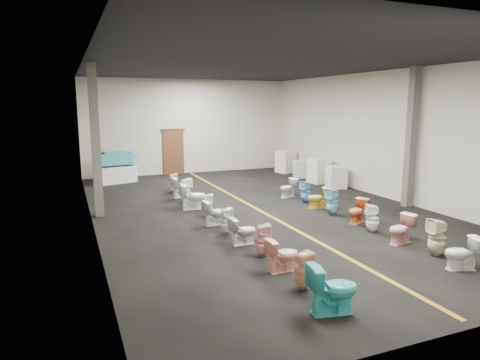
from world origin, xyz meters
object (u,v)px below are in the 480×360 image
(toilet_right_3, at_px, (401,229))
(toilet_right_8, at_px, (306,192))
(toilet_left_6, at_px, (215,213))
(toilet_left_10, at_px, (182,187))
(appliance_crate_a, at_px, (336,177))
(appliance_crate_c, at_px, (302,169))
(toilet_left_7, at_px, (207,205))
(toilet_left_9, at_px, (185,191))
(display_table, at_px, (116,175))
(toilet_left_5, at_px, (226,221))
(toilet_left_11, at_px, (173,183))
(toilet_left_2, at_px, (282,255))
(toilet_right_6, at_px, (332,202))
(toilet_right_9, at_px, (288,188))
(toilet_right_5, at_px, (358,211))
(appliance_crate_d, at_px, (286,162))
(toilet_right_1, at_px, (462,253))
(toilet_right_7, at_px, (318,198))
(toilet_right_2, at_px, (437,237))
(toilet_right_4, at_px, (373,218))
(toilet_left_1, at_px, (303,271))
(appliance_crate_b, at_px, (319,171))
(toilet_left_8, at_px, (193,196))
(toilet_left_3, at_px, (262,240))
(bathtub, at_px, (115,158))
(toilet_left_0, at_px, (333,289))
(toilet_left_4, at_px, (243,231))

(toilet_right_3, bearing_deg, toilet_right_8, 166.60)
(toilet_left_6, xyz_separation_m, toilet_left_10, (0.05, 3.87, 0.02))
(appliance_crate_a, distance_m, appliance_crate_c, 2.72)
(toilet_left_7, distance_m, toilet_left_9, 2.00)
(display_table, height_order, toilet_left_5, display_table)
(toilet_left_11, xyz_separation_m, toilet_right_8, (3.81, -3.36, 0.01))
(toilet_left_2, xyz_separation_m, toilet_left_6, (-0.16, 3.70, 0.00))
(toilet_right_6, bearing_deg, toilet_right_9, 169.47)
(toilet_left_11, height_order, toilet_right_5, toilet_left_11)
(appliance_crate_d, bearing_deg, toilet_right_5, -105.42)
(toilet_left_5, height_order, toilet_right_9, toilet_left_5)
(toilet_left_5, xyz_separation_m, toilet_left_10, (0.06, 4.77, 0.03))
(toilet_left_6, xyz_separation_m, toilet_right_1, (3.57, -5.00, -0.00))
(appliance_crate_d, relative_size, toilet_right_6, 1.30)
(appliance_crate_d, relative_size, toilet_left_9, 1.27)
(toilet_right_3, xyz_separation_m, toilet_right_7, (0.08, 3.81, -0.02))
(toilet_left_10, bearing_deg, toilet_right_2, -160.20)
(toilet_left_9, relative_size, toilet_right_5, 1.22)
(toilet_right_3, height_order, toilet_right_5, toilet_right_3)
(toilet_right_3, xyz_separation_m, toilet_right_4, (-0.03, 1.00, 0.02))
(toilet_left_5, height_order, toilet_right_7, toilet_left_5)
(toilet_left_1, distance_m, toilet_right_7, 6.31)
(appliance_crate_b, relative_size, toilet_right_1, 1.51)
(toilet_left_8, bearing_deg, appliance_crate_c, -54.39)
(display_table, relative_size, appliance_crate_d, 1.48)
(appliance_crate_c, distance_m, toilet_left_3, 10.62)
(appliance_crate_c, relative_size, toilet_left_1, 1.09)
(bathtub, bearing_deg, display_table, 80.16)
(toilet_right_4, bearing_deg, toilet_left_1, -31.62)
(toilet_left_2, height_order, toilet_left_6, toilet_left_6)
(toilet_right_1, relative_size, toilet_right_5, 1.00)
(bathtub, height_order, toilet_left_6, bathtub)
(display_table, relative_size, toilet_left_0, 1.91)
(toilet_left_6, xyz_separation_m, toilet_left_8, (-0.05, 2.02, 0.06))
(toilet_left_4, height_order, toilet_left_5, toilet_left_5)
(bathtub, xyz_separation_m, toilet_right_1, (5.38, -12.78, -0.72))
(toilet_right_2, bearing_deg, appliance_crate_d, 175.07)
(toilet_left_0, xyz_separation_m, toilet_left_5, (-0.09, 4.66, -0.07))
(toilet_right_2, distance_m, toilet_right_6, 3.90)
(toilet_left_1, xyz_separation_m, toilet_left_9, (-0.16, 7.56, 0.07))
(toilet_left_5, height_order, toilet_right_2, toilet_right_2)
(toilet_right_7, bearing_deg, toilet_left_2, -24.12)
(appliance_crate_c, xyz_separation_m, toilet_right_6, (-2.59, -6.25, 0.03))
(bathtub, bearing_deg, toilet_right_6, -65.80)
(toilet_left_3, xyz_separation_m, toilet_right_6, (3.50, 2.45, 0.04))
(display_table, bearing_deg, toilet_left_11, -59.48)
(toilet_left_11, xyz_separation_m, toilet_right_7, (3.76, -4.21, -0.03))
(bathtub, xyz_separation_m, toilet_left_6, (1.81, -7.78, -0.72))
(toilet_right_9, bearing_deg, appliance_crate_d, 139.34)
(toilet_left_0, distance_m, toilet_right_4, 4.84)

